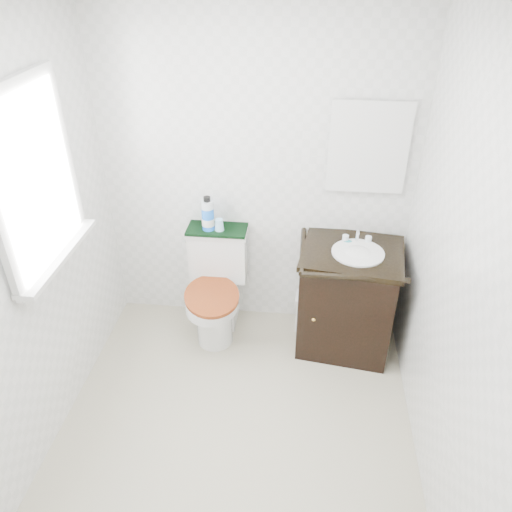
% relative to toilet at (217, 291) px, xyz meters
% --- Properties ---
extents(floor, '(2.40, 2.40, 0.00)m').
position_rel_toilet_xyz_m(floor, '(0.27, -0.97, -0.36)').
color(floor, '#A49F84').
rests_on(floor, ground).
extents(ceiling, '(2.40, 2.40, 0.00)m').
position_rel_toilet_xyz_m(ceiling, '(0.27, -0.97, 2.04)').
color(ceiling, white).
rests_on(ceiling, wall_back).
extents(wall_back, '(2.40, 0.00, 2.40)m').
position_rel_toilet_xyz_m(wall_back, '(0.27, 0.23, 0.84)').
color(wall_back, silver).
rests_on(wall_back, ground).
extents(wall_front, '(2.40, 0.00, 2.40)m').
position_rel_toilet_xyz_m(wall_front, '(0.27, -2.17, 0.84)').
color(wall_front, silver).
rests_on(wall_front, ground).
extents(wall_left, '(0.00, 2.40, 2.40)m').
position_rel_toilet_xyz_m(wall_left, '(-0.83, -0.97, 0.84)').
color(wall_left, silver).
rests_on(wall_left, ground).
extents(wall_right, '(0.00, 2.40, 2.40)m').
position_rel_toilet_xyz_m(wall_right, '(1.37, -0.97, 0.84)').
color(wall_right, silver).
rests_on(wall_right, ground).
extents(window, '(0.02, 0.70, 0.90)m').
position_rel_toilet_xyz_m(window, '(-0.80, -0.72, 1.19)').
color(window, white).
rests_on(window, wall_left).
extents(mirror, '(0.50, 0.02, 0.60)m').
position_rel_toilet_xyz_m(mirror, '(1.02, 0.21, 1.09)').
color(mirror, silver).
rests_on(mirror, wall_back).
extents(toilet, '(0.48, 0.67, 0.82)m').
position_rel_toilet_xyz_m(toilet, '(0.00, 0.00, 0.00)').
color(toilet, silver).
rests_on(toilet, floor).
extents(vanity, '(0.75, 0.66, 0.92)m').
position_rel_toilet_xyz_m(vanity, '(0.97, -0.06, 0.07)').
color(vanity, black).
rests_on(vanity, floor).
extents(trash_bin, '(0.22, 0.18, 0.30)m').
position_rel_toilet_xyz_m(trash_bin, '(0.70, 0.08, -0.20)').
color(trash_bin, white).
rests_on(trash_bin, floor).
extents(towel, '(0.43, 0.22, 0.02)m').
position_rel_toilet_xyz_m(towel, '(0.00, 0.12, 0.47)').
color(towel, black).
rests_on(towel, toilet).
extents(mouthwash_bottle, '(0.09, 0.09, 0.26)m').
position_rel_toilet_xyz_m(mouthwash_bottle, '(-0.06, 0.11, 0.59)').
color(mouthwash_bottle, blue).
rests_on(mouthwash_bottle, towel).
extents(cup, '(0.07, 0.07, 0.09)m').
position_rel_toilet_xyz_m(cup, '(0.02, 0.10, 0.52)').
color(cup, '#95CFF5').
rests_on(cup, towel).
extents(soap_bar, '(0.07, 0.05, 0.02)m').
position_rel_toilet_xyz_m(soap_bar, '(0.93, 0.04, 0.47)').
color(soap_bar, '#1A777F').
rests_on(soap_bar, vanity).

